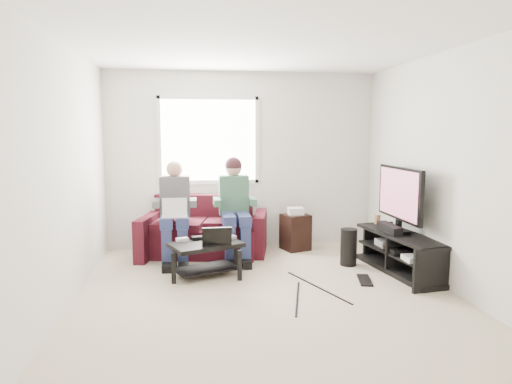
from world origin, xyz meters
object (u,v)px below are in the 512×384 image
Objects in this scene: subwoofer at (349,247)px; end_table at (295,231)px; coffee_table at (206,252)px; tv_stand at (401,255)px; sofa at (205,233)px; tv at (400,195)px.

end_table is at bearing 119.52° from subwoofer.
tv_stand is (2.38, -0.20, -0.08)m from coffee_table.
sofa reaches higher than coffee_table.
subwoofer is at bearing 5.77° from coffee_table.
tv_stand is at bearing -50.70° from end_table.
tv_stand is 3.16× the size of subwoofer.
tv is at bearing -48.44° from end_table.
subwoofer is (1.82, -0.84, -0.07)m from sofa.
coffee_table is 1.97× the size of subwoofer.
tv_stand is 1.64m from end_table.
sofa reaches higher than tv_stand.
sofa is at bearing 88.84° from coffee_table.
tv is 0.93m from subwoofer.
subwoofer is at bearing -24.72° from sofa.
end_table is (-1.03, 1.17, -0.67)m from tv.
tv_stand is at bearing -27.39° from sofa.
sofa is at bearing -178.11° from end_table.
sofa is 2.01× the size of coffee_table.
tv is (2.38, -0.10, 0.65)m from coffee_table.
end_table reaches higher than subwoofer.
sofa is 2.69m from tv.
sofa reaches higher than subwoofer.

